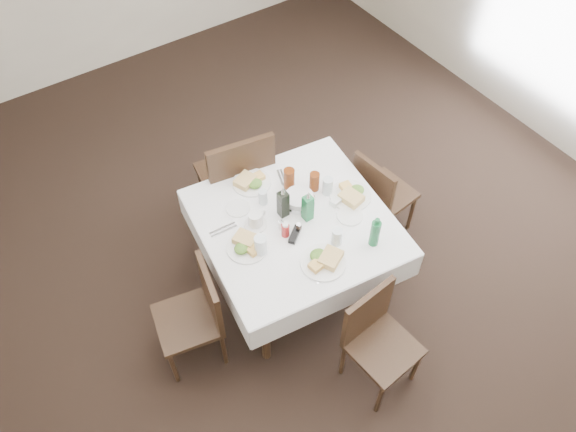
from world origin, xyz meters
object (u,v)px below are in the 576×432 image
(water_w, at_px, (261,245))
(oil_cruet_green, at_px, (308,207))
(ketchup_bottle, at_px, (285,230))
(water_s, at_px, (337,237))
(chair_east, at_px, (379,193))
(coffee_mug, at_px, (256,220))
(oil_cruet_dark, at_px, (283,203))
(bread_basket, at_px, (299,199))
(water_n, at_px, (263,197))
(dining_table, at_px, (295,229))
(chair_south, at_px, (376,334))
(water_e, at_px, (328,186))
(chair_north, at_px, (238,177))
(chair_west, at_px, (198,311))
(green_bottle, at_px, (375,233))

(water_w, bearing_deg, oil_cruet_green, 9.41)
(oil_cruet_green, xyz_separation_m, ketchup_bottle, (-0.20, -0.04, -0.06))
(water_s, distance_m, oil_cruet_green, 0.28)
(chair_east, bearing_deg, coffee_mug, 177.15)
(water_w, relative_size, oil_cruet_dark, 0.57)
(bread_basket, distance_m, coffee_mug, 0.34)
(water_n, relative_size, bread_basket, 0.52)
(dining_table, bearing_deg, water_s, -68.84)
(chair_south, distance_m, ketchup_bottle, 0.86)
(ketchup_bottle, bearing_deg, oil_cruet_green, 10.90)
(dining_table, bearing_deg, oil_cruet_dark, 109.69)
(water_e, distance_m, bread_basket, 0.22)
(dining_table, relative_size, chair_north, 1.30)
(chair_south, relative_size, water_s, 6.52)
(bread_basket, bearing_deg, chair_west, -168.35)
(dining_table, relative_size, water_e, 10.32)
(water_s, distance_m, ketchup_bottle, 0.33)
(dining_table, xyz_separation_m, water_w, (-0.32, -0.09, 0.16))
(water_s, height_order, green_bottle, green_bottle)
(water_e, xyz_separation_m, green_bottle, (-0.01, -0.50, 0.04))
(chair_north, height_order, chair_west, chair_north)
(chair_south, bearing_deg, chair_north, 92.91)
(chair_south, relative_size, water_w, 5.60)
(ketchup_bottle, bearing_deg, chair_west, -178.94)
(oil_cruet_dark, relative_size, green_bottle, 1.08)
(water_s, bearing_deg, bread_basket, 90.72)
(chair_west, distance_m, bread_basket, 0.98)
(oil_cruet_dark, height_order, green_bottle, oil_cruet_dark)
(water_w, bearing_deg, coffee_mug, 66.08)
(bread_basket, distance_m, oil_cruet_green, 0.16)
(chair_north, bearing_deg, bread_basket, -75.80)
(dining_table, bearing_deg, water_w, -164.09)
(chair_south, relative_size, chair_west, 0.98)
(chair_east, bearing_deg, green_bottle, -135.91)
(bread_basket, bearing_deg, oil_cruet_dark, -171.50)
(dining_table, distance_m, green_bottle, 0.56)
(water_s, height_order, oil_cruet_dark, oil_cruet_dark)
(chair_east, distance_m, water_n, 0.98)
(water_n, distance_m, ketchup_bottle, 0.31)
(dining_table, distance_m, chair_west, 0.82)
(dining_table, xyz_separation_m, chair_south, (0.04, -0.83, -0.21))
(oil_cruet_dark, relative_size, ketchup_bottle, 2.28)
(ketchup_bottle, bearing_deg, water_e, 18.00)
(bread_basket, height_order, oil_cruet_dark, oil_cruet_dark)
(chair_south, bearing_deg, chair_west, 137.91)
(chair_west, distance_m, water_w, 0.60)
(water_s, distance_m, water_w, 0.48)
(dining_table, relative_size, oil_cruet_dark, 5.26)
(chair_east, xyz_separation_m, water_w, (-1.13, -0.15, 0.37))
(dining_table, relative_size, coffee_mug, 8.24)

